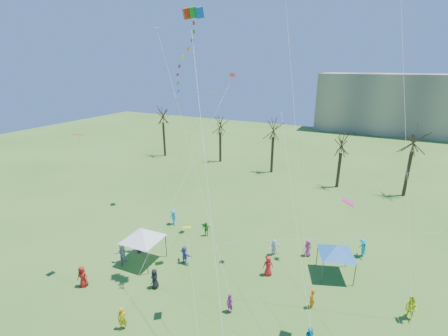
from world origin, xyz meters
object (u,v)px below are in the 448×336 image
at_px(canopy_tent_blue, 337,250).
at_px(distant_building, 445,106).
at_px(big_box_kite, 184,73).
at_px(canopy_tent_white, 142,234).

bearing_deg(canopy_tent_blue, distant_building, 76.91).
bearing_deg(distant_building, canopy_tent_blue, -103.09).
distance_m(distant_building, canopy_tent_blue, 71.40).
bearing_deg(big_box_kite, canopy_tent_white, 174.75).
bearing_deg(canopy_tent_white, distant_building, 66.86).
height_order(distant_building, canopy_tent_white, distant_building).
height_order(big_box_kite, canopy_tent_blue, big_box_kite).
xyz_separation_m(big_box_kite, canopy_tent_white, (-5.43, 0.50, -13.92)).
height_order(distant_building, canopy_tent_blue, distant_building).
bearing_deg(canopy_tent_blue, big_box_kite, -149.63).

